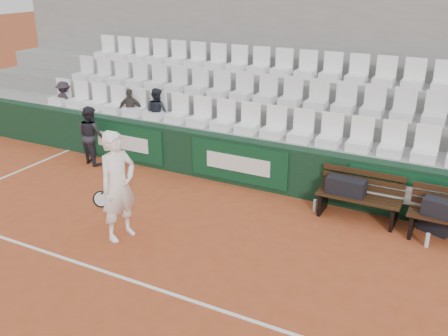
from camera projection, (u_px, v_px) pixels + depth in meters
ground at (136, 282)px, 7.34m from camera, size 80.00×80.00×0.00m
court_baseline at (136, 282)px, 7.34m from camera, size 18.00×0.06×0.01m
back_barrier at (253, 164)px, 10.41m from camera, size 18.00×0.34×1.00m
grandstand_tier_front at (262, 154)px, 10.96m from camera, size 18.00×0.95×1.00m
grandstand_tier_mid at (279, 133)px, 11.66m from camera, size 18.00×0.95×1.45m
grandstand_tier_back at (293, 113)px, 12.35m from camera, size 18.00×0.95×1.90m
grandstand_rear_wall at (305, 59)px, 12.40m from camera, size 18.00×0.30×4.40m
seat_row_front at (260, 120)px, 10.51m from camera, size 11.90×0.44×0.63m
seat_row_mid at (278, 90)px, 11.12m from camera, size 11.90×0.44×0.63m
seat_row_back at (293, 63)px, 11.74m from camera, size 11.90×0.44×0.63m
bench_left at (357, 208)px, 9.12m from camera, size 1.50×0.56×0.45m
sports_bag_left at (346, 186)px, 9.10m from camera, size 0.71×0.33×0.30m
sports_bag_right at (442, 209)px, 8.26m from camera, size 0.66×0.39×0.29m
sports_bag_ground at (436, 223)px, 8.70m from camera, size 0.59×0.47×0.31m
water_bottle_near at (315, 205)px, 9.44m from camera, size 0.07×0.07×0.24m
water_bottle_far at (427, 240)px, 8.23m from camera, size 0.07×0.07×0.25m
tennis_player at (118, 186)px, 8.25m from camera, size 0.80×0.78×1.90m
ball_kid at (91, 135)px, 11.60m from camera, size 0.78×0.68×1.38m
spectator_a at (63, 84)px, 12.87m from camera, size 0.69×0.42×1.03m
spectator_b at (130, 92)px, 11.94m from camera, size 0.68×0.49×1.06m
spectator_c at (156, 94)px, 11.59m from camera, size 0.63×0.53×1.17m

